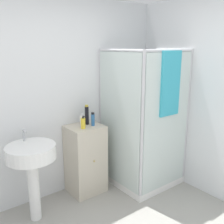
{
  "coord_description": "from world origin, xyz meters",
  "views": [
    {
      "loc": [
        -1.23,
        -1.28,
        1.91
      ],
      "look_at": [
        0.62,
        1.13,
        1.14
      ],
      "focal_mm": 42.0,
      "sensor_mm": 36.0,
      "label": 1
    }
  ],
  "objects_px": {
    "shampoo_bottle_blue": "(93,119)",
    "shampoo_bottle_tall_black": "(87,115)",
    "sink": "(32,160)",
    "lotion_bottle_white": "(82,120)",
    "soap_dispenser": "(83,123)"
  },
  "relations": [
    {
      "from": "shampoo_bottle_tall_black",
      "to": "lotion_bottle_white",
      "type": "xyz_separation_m",
      "value": [
        -0.07,
        0.01,
        -0.06
      ]
    },
    {
      "from": "sink",
      "to": "lotion_bottle_white",
      "type": "height_order",
      "value": "lotion_bottle_white"
    },
    {
      "from": "soap_dispenser",
      "to": "shampoo_bottle_tall_black",
      "type": "bearing_deg",
      "value": 42.64
    },
    {
      "from": "shampoo_bottle_blue",
      "to": "shampoo_bottle_tall_black",
      "type": "bearing_deg",
      "value": 109.55
    },
    {
      "from": "sink",
      "to": "lotion_bottle_white",
      "type": "xyz_separation_m",
      "value": [
        0.76,
        0.21,
        0.27
      ]
    },
    {
      "from": "shampoo_bottle_blue",
      "to": "lotion_bottle_white",
      "type": "relative_size",
      "value": 1.12
    },
    {
      "from": "shampoo_bottle_tall_black",
      "to": "lotion_bottle_white",
      "type": "distance_m",
      "value": 0.09
    },
    {
      "from": "shampoo_bottle_tall_black",
      "to": "lotion_bottle_white",
      "type": "bearing_deg",
      "value": 169.64
    },
    {
      "from": "shampoo_bottle_blue",
      "to": "sink",
      "type": "bearing_deg",
      "value": -172.92
    },
    {
      "from": "sink",
      "to": "shampoo_bottle_tall_black",
      "type": "xyz_separation_m",
      "value": [
        0.83,
        0.2,
        0.33
      ]
    },
    {
      "from": "sink",
      "to": "shampoo_bottle_blue",
      "type": "height_order",
      "value": "shampoo_bottle_blue"
    },
    {
      "from": "sink",
      "to": "soap_dispenser",
      "type": "xyz_separation_m",
      "value": [
        0.7,
        0.08,
        0.27
      ]
    },
    {
      "from": "shampoo_bottle_tall_black",
      "to": "sink",
      "type": "bearing_deg",
      "value": -166.57
    },
    {
      "from": "soap_dispenser",
      "to": "shampoo_bottle_blue",
      "type": "relative_size",
      "value": 0.94
    },
    {
      "from": "soap_dispenser",
      "to": "shampoo_bottle_blue",
      "type": "distance_m",
      "value": 0.17
    }
  ]
}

